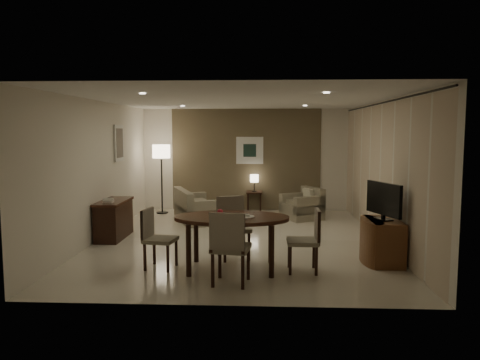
# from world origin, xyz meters

# --- Properties ---
(room_shell) EXTENTS (5.50, 7.00, 2.70)m
(room_shell) POSITION_xyz_m (0.00, 0.40, 1.35)
(room_shell) COLOR beige
(room_shell) RESTS_ON ground
(taupe_accent) EXTENTS (3.96, 0.03, 2.70)m
(taupe_accent) POSITION_xyz_m (0.00, 3.48, 1.35)
(taupe_accent) COLOR brown
(taupe_accent) RESTS_ON wall_back
(curtain_wall) EXTENTS (0.08, 6.70, 2.58)m
(curtain_wall) POSITION_xyz_m (2.68, 0.00, 1.32)
(curtain_wall) COLOR beige
(curtain_wall) RESTS_ON wall_right
(curtain_rod) EXTENTS (0.03, 6.80, 0.03)m
(curtain_rod) POSITION_xyz_m (2.68, 0.00, 2.64)
(curtain_rod) COLOR black
(curtain_rod) RESTS_ON wall_right
(art_back_frame) EXTENTS (0.72, 0.03, 0.72)m
(art_back_frame) POSITION_xyz_m (0.10, 3.46, 1.60)
(art_back_frame) COLOR silver
(art_back_frame) RESTS_ON wall_back
(art_back_canvas) EXTENTS (0.34, 0.01, 0.34)m
(art_back_canvas) POSITION_xyz_m (0.10, 3.44, 1.60)
(art_back_canvas) COLOR #192E25
(art_back_canvas) RESTS_ON wall_back
(art_left_frame) EXTENTS (0.03, 0.60, 0.80)m
(art_left_frame) POSITION_xyz_m (-2.72, 1.20, 1.85)
(art_left_frame) COLOR silver
(art_left_frame) RESTS_ON wall_left
(art_left_canvas) EXTENTS (0.01, 0.46, 0.64)m
(art_left_canvas) POSITION_xyz_m (-2.71, 1.20, 1.85)
(art_left_canvas) COLOR gray
(art_left_canvas) RESTS_ON wall_left
(downlight_nl) EXTENTS (0.10, 0.10, 0.01)m
(downlight_nl) POSITION_xyz_m (-1.40, -1.80, 2.69)
(downlight_nl) COLOR white
(downlight_nl) RESTS_ON ceiling
(downlight_nr) EXTENTS (0.10, 0.10, 0.01)m
(downlight_nr) POSITION_xyz_m (1.40, -1.80, 2.69)
(downlight_nr) COLOR white
(downlight_nr) RESTS_ON ceiling
(downlight_fl) EXTENTS (0.10, 0.10, 0.01)m
(downlight_fl) POSITION_xyz_m (-1.40, 1.80, 2.69)
(downlight_fl) COLOR white
(downlight_fl) RESTS_ON ceiling
(downlight_fr) EXTENTS (0.10, 0.10, 0.01)m
(downlight_fr) POSITION_xyz_m (1.40, 1.80, 2.69)
(downlight_fr) COLOR white
(downlight_fr) RESTS_ON ceiling
(console_desk) EXTENTS (0.48, 1.20, 0.75)m
(console_desk) POSITION_xyz_m (-2.49, 0.00, 0.38)
(console_desk) COLOR #402514
(console_desk) RESTS_ON floor
(telephone) EXTENTS (0.20, 0.14, 0.09)m
(telephone) POSITION_xyz_m (-2.49, -0.30, 0.80)
(telephone) COLOR white
(telephone) RESTS_ON console_desk
(tv_cabinet) EXTENTS (0.48, 0.90, 0.70)m
(tv_cabinet) POSITION_xyz_m (2.40, -1.50, 0.35)
(tv_cabinet) COLOR brown
(tv_cabinet) RESTS_ON floor
(flat_tv) EXTENTS (0.36, 0.85, 0.60)m
(flat_tv) POSITION_xyz_m (2.38, -1.50, 1.02)
(flat_tv) COLOR black
(flat_tv) RESTS_ON tv_cabinet
(dining_table) EXTENTS (1.75, 1.10, 0.82)m
(dining_table) POSITION_xyz_m (-0.02, -1.99, 0.41)
(dining_table) COLOR #402514
(dining_table) RESTS_ON floor
(chair_near) EXTENTS (0.57, 0.57, 1.04)m
(chair_near) POSITION_xyz_m (0.01, -2.66, 0.52)
(chair_near) COLOR gray
(chair_near) RESTS_ON floor
(chair_far) EXTENTS (0.62, 0.62, 1.02)m
(chair_far) POSITION_xyz_m (-0.03, -1.36, 0.51)
(chair_far) COLOR gray
(chair_far) RESTS_ON floor
(chair_left) EXTENTS (0.51, 0.51, 0.92)m
(chair_left) POSITION_xyz_m (-1.12, -1.99, 0.46)
(chair_left) COLOR gray
(chair_left) RESTS_ON floor
(chair_right) EXTENTS (0.47, 0.47, 0.95)m
(chair_right) POSITION_xyz_m (1.05, -2.05, 0.48)
(chair_right) COLOR gray
(chair_right) RESTS_ON floor
(plate_a) EXTENTS (0.26, 0.26, 0.02)m
(plate_a) POSITION_xyz_m (-0.20, -1.94, 0.83)
(plate_a) COLOR white
(plate_a) RESTS_ON dining_table
(plate_b) EXTENTS (0.26, 0.26, 0.02)m
(plate_b) POSITION_xyz_m (0.20, -2.04, 0.83)
(plate_b) COLOR white
(plate_b) RESTS_ON dining_table
(fruit_apple) EXTENTS (0.09, 0.09, 0.09)m
(fruit_apple) POSITION_xyz_m (-0.20, -1.94, 0.88)
(fruit_apple) COLOR #B41424
(fruit_apple) RESTS_ON plate_a
(napkin) EXTENTS (0.12, 0.08, 0.03)m
(napkin) POSITION_xyz_m (0.20, -2.04, 0.85)
(napkin) COLOR white
(napkin) RESTS_ON plate_b
(round_rug) EXTENTS (1.26, 1.26, 0.01)m
(round_rug) POSITION_xyz_m (0.23, 1.93, 0.01)
(round_rug) COLOR #3F3423
(round_rug) RESTS_ON floor
(sofa) EXTENTS (1.76, 1.31, 0.75)m
(sofa) POSITION_xyz_m (-1.10, 1.84, 0.37)
(sofa) COLOR gray
(sofa) RESTS_ON floor
(armchair) EXTENTS (1.09, 1.11, 0.75)m
(armchair) POSITION_xyz_m (1.39, 2.24, 0.37)
(armchair) COLOR gray
(armchair) RESTS_ON floor
(side_table) EXTENTS (0.41, 0.41, 0.53)m
(side_table) POSITION_xyz_m (0.23, 3.23, 0.26)
(side_table) COLOR black
(side_table) RESTS_ON floor
(table_lamp) EXTENTS (0.22, 0.22, 0.50)m
(table_lamp) POSITION_xyz_m (0.23, 3.23, 0.78)
(table_lamp) COLOR #FFEAC1
(table_lamp) RESTS_ON side_table
(floor_lamp) EXTENTS (0.45, 0.45, 1.77)m
(floor_lamp) POSITION_xyz_m (-2.14, 2.84, 0.88)
(floor_lamp) COLOR #FFE5B7
(floor_lamp) RESTS_ON floor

